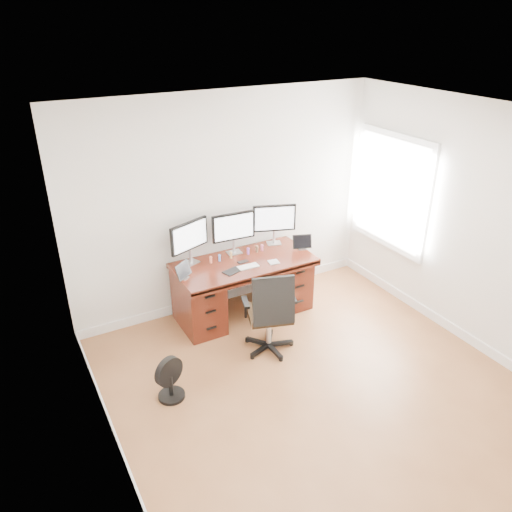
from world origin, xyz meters
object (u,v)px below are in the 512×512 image
keyboard (248,267)px  office_chair (270,326)px  floor_fan (170,379)px  monitor_center (234,228)px  desk (243,285)px

keyboard → office_chair: bearing=-95.5°
floor_fan → keyboard: size_ratio=1.82×
keyboard → floor_fan: bearing=-146.1°
office_chair → monitor_center: monitor_center is taller
office_chair → keyboard: bearing=101.0°
office_chair → floor_fan: size_ratio=2.21×
desk → floor_fan: size_ratio=3.68×
desk → floor_fan: desk is taller
office_chair → monitor_center: bearing=102.1°
desk → office_chair: (-0.11, -0.84, -0.07)m
office_chair → floor_fan: bearing=-153.6°
desk → office_chair: size_ratio=1.66×
office_chair → keyboard: (0.08, 0.65, 0.42)m
floor_fan → keyboard: bearing=9.7°
desk → office_chair: 0.85m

